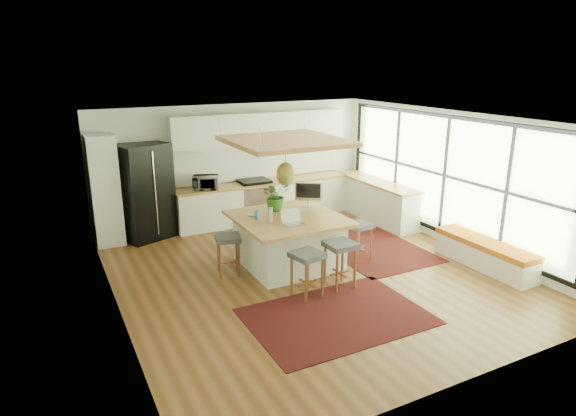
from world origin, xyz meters
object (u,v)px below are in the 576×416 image
stool_near_left (307,276)px  laptop (294,218)px  microwave (205,181)px  fridge (145,195)px  island (288,241)px  monitor (308,193)px  stool_right_back (334,229)px  island_plant (276,198)px  stool_right_front (358,242)px  stool_near_right (340,267)px  stool_left_side (228,255)px

stool_near_left → laptop: laptop is taller
microwave → stool_near_left: bearing=-62.7°
fridge → laptop: bearing=-79.5°
island → microwave: size_ratio=3.47×
fridge → monitor: (2.63, -2.27, 0.26)m
stool_right_back → island_plant: (-1.29, 0.04, 0.81)m
stool_right_front → monitor: bearing=129.4°
monitor → stool_near_right: bearing=-69.2°
fridge → stool_near_right: size_ratio=2.56×
stool_near_right → stool_right_back: size_ratio=1.21×
stool_near_left → fridge: bearing=112.7°
island → stool_near_right: bearing=-74.2°
stool_near_right → island_plant: size_ratio=1.32×
stool_near_left → stool_near_right: size_ratio=0.97×
island → monitor: size_ratio=3.61×
stool_near_right → laptop: size_ratio=2.09×
stool_left_side → microwave: bearing=80.1°
stool_right_back → stool_near_right: bearing=-119.7°
monitor → microwave: 2.57m
stool_left_side → monitor: 1.98m
stool_near_right → microwave: microwave is taller
stool_near_left → stool_right_back: 2.34m
stool_right_front → stool_right_back: 0.80m
stool_right_front → stool_near_left: bearing=-150.8°
stool_right_front → microwave: 3.66m
fridge → microwave: bearing=-23.5°
stool_right_front → island_plant: 1.76m
laptop → island_plant: 0.90m
stool_right_back → stool_left_side: bearing=-172.3°
stool_near_left → microwave: bearing=95.3°
stool_near_right → monitor: monitor is taller
microwave → stool_right_back: bearing=-26.2°
fridge → stool_left_side: (0.86, -2.58, -0.57)m
stool_right_front → microwave: size_ratio=1.36×
monitor → microwave: monitor is taller
stool_near_left → monitor: 2.12m
stool_near_right → stool_left_side: (-1.46, 1.30, 0.00)m
fridge → island_plant: 2.97m
stool_near_right → microwave: 4.02m
island → island_plant: size_ratio=3.11×
island → monitor: (0.64, 0.41, 0.72)m
stool_left_side → island: bearing=-5.3°
island → stool_near_left: (-0.33, -1.28, -0.11)m
fridge → stool_right_back: fridge is taller
stool_near_right → microwave: size_ratio=1.47×
fridge → stool_right_front: fridge is taller
island → island_plant: 0.84m
stool_near_left → stool_right_front: 1.85m
island → stool_right_back: island is taller
stool_right_back → monitor: 1.04m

